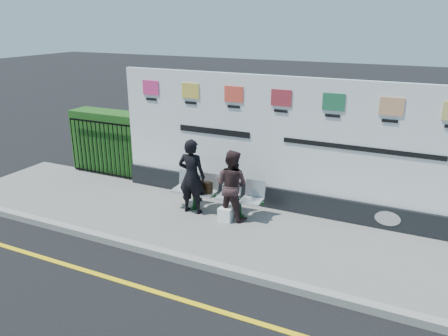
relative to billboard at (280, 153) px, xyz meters
name	(u,v)px	position (x,y,z in m)	size (l,w,h in m)	color
ground	(171,297)	(-0.50, -3.85, -1.42)	(80.00, 80.00, 0.00)	black
pavement	(234,229)	(-0.50, -1.35, -1.36)	(14.00, 3.00, 0.12)	slate
kerb	(200,263)	(-0.50, -2.85, -1.35)	(14.00, 0.18, 0.14)	gray
yellow_line	(171,297)	(-0.50, -3.85, -1.42)	(14.00, 0.10, 0.01)	yellow
billboard	(280,153)	(0.00, 0.00, 0.00)	(8.00, 0.30, 3.00)	black
hedge	(112,142)	(-5.08, 0.45, -0.45)	(2.35, 0.70, 1.70)	#1F5018
railing	(102,148)	(-5.08, 0.00, -0.53)	(2.05, 0.06, 1.54)	black
bench	(217,203)	(-1.15, -0.86, -1.08)	(2.10, 0.55, 0.45)	#B5BCBF
woman_left	(192,176)	(-1.66, -1.07, -0.45)	(0.62, 0.41, 1.70)	black
woman_right	(231,185)	(-0.74, -0.98, -0.53)	(0.75, 0.59, 1.55)	#311F20
handbag_brown	(205,187)	(-1.43, -0.88, -0.72)	(0.32, 0.14, 0.25)	black
carrier_bag_white	(225,215)	(-0.79, -1.18, -1.15)	(0.29, 0.17, 0.29)	white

